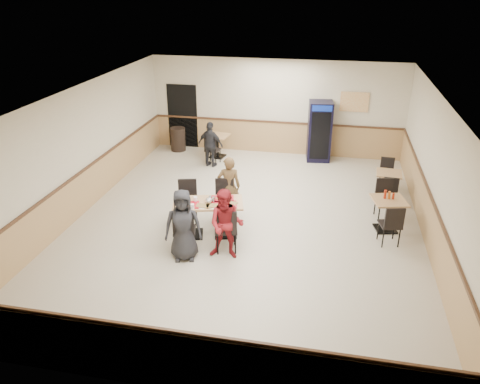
% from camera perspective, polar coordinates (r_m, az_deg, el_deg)
% --- Properties ---
extents(ground, '(10.00, 10.00, 0.00)m').
position_cam_1_polar(ground, '(10.98, 0.72, -3.81)').
color(ground, beige).
rests_on(ground, ground).
extents(room_shell, '(10.00, 10.00, 10.00)m').
position_cam_1_polar(room_shell, '(12.90, 10.66, 3.07)').
color(room_shell, silver).
rests_on(room_shell, ground).
extents(main_table, '(1.65, 1.11, 0.81)m').
position_cam_1_polar(main_table, '(10.28, -3.90, -2.60)').
color(main_table, black).
rests_on(main_table, ground).
extents(main_chairs, '(1.73, 2.04, 1.02)m').
position_cam_1_polar(main_chairs, '(10.29, -4.19, -2.74)').
color(main_chairs, black).
rests_on(main_chairs, ground).
extents(diner_woman_left, '(0.84, 0.66, 1.51)m').
position_cam_1_polar(diner_woman_left, '(9.39, -6.95, -4.03)').
color(diner_woman_left, '#222227').
rests_on(diner_woman_left, ground).
extents(diner_woman_right, '(0.74, 0.58, 1.49)m').
position_cam_1_polar(diner_woman_right, '(9.37, -1.68, -3.99)').
color(diner_woman_right, maroon).
rests_on(diner_woman_right, ground).
extents(diner_man_opposite, '(0.62, 0.47, 1.50)m').
position_cam_1_polar(diner_man_opposite, '(11.01, -1.36, 0.63)').
color(diner_man_opposite, brown).
rests_on(diner_man_opposite, ground).
extents(lone_diner, '(0.87, 0.53, 1.38)m').
position_cam_1_polar(lone_diner, '(14.09, -3.60, 5.80)').
color(lone_diner, '#222227').
rests_on(lone_diner, ground).
extents(tabletop_clutter, '(1.35, 0.90, 0.12)m').
position_cam_1_polar(tabletop_clutter, '(10.09, -3.94, -1.29)').
color(tabletop_clutter, '#AE0B1B').
rests_on(tabletop_clutter, main_table).
extents(side_table_near, '(0.85, 0.85, 0.76)m').
position_cam_1_polar(side_table_near, '(10.99, 17.58, -2.09)').
color(side_table_near, black).
rests_on(side_table_near, ground).
extents(side_table_near_chair_south, '(0.54, 0.54, 0.96)m').
position_cam_1_polar(side_table_near_chair_south, '(10.46, 17.83, -3.68)').
color(side_table_near_chair_south, black).
rests_on(side_table_near_chair_south, ground).
extents(side_table_near_chair_north, '(0.54, 0.54, 0.96)m').
position_cam_1_polar(side_table_near_chair_north, '(11.54, 17.33, -0.86)').
color(side_table_near_chair_north, black).
rests_on(side_table_near_chair_north, ground).
extents(side_table_far, '(0.68, 0.68, 0.68)m').
position_cam_1_polar(side_table_far, '(12.70, 17.61, 1.32)').
color(side_table_far, black).
rests_on(side_table_far, ground).
extents(side_table_far_chair_south, '(0.42, 0.42, 0.86)m').
position_cam_1_polar(side_table_far_chair_south, '(12.22, 17.80, 0.25)').
color(side_table_far_chair_south, black).
rests_on(side_table_far_chair_south, ground).
extents(side_table_far_chair_north, '(0.42, 0.42, 0.86)m').
position_cam_1_polar(side_table_far_chair_north, '(13.21, 17.41, 2.15)').
color(side_table_far_chair_north, black).
rests_on(side_table_far_chair_north, ground).
extents(condiment_caddy, '(0.23, 0.06, 0.20)m').
position_cam_1_polar(condiment_caddy, '(10.88, 17.63, -0.34)').
color(condiment_caddy, '#9F210B').
rests_on(condiment_caddy, side_table_near).
extents(back_table, '(0.78, 0.78, 0.72)m').
position_cam_1_polar(back_table, '(14.91, -2.77, 6.05)').
color(back_table, black).
rests_on(back_table, ground).
extents(back_table_chair_lone, '(0.49, 0.49, 0.92)m').
position_cam_1_polar(back_table_chair_lone, '(14.38, -3.33, 5.24)').
color(back_table_chair_lone, black).
rests_on(back_table_chair_lone, ground).
extents(pepsi_cooler, '(0.78, 0.78, 1.85)m').
position_cam_1_polar(pepsi_cooler, '(14.73, 9.65, 7.31)').
color(pepsi_cooler, black).
rests_on(pepsi_cooler, ground).
extents(trash_bin, '(0.49, 0.49, 0.77)m').
position_cam_1_polar(trash_bin, '(15.65, -7.57, 6.40)').
color(trash_bin, black).
rests_on(trash_bin, ground).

